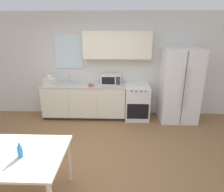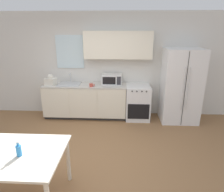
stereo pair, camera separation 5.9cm
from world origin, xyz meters
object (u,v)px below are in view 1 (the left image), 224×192
object	(u,v)px
refrigerator	(179,86)
dining_table	(15,160)
oven_range	(137,102)
drink_bottle	(20,151)
microwave	(111,79)
coffee_mug	(91,85)

from	to	relation	value
refrigerator	dining_table	xyz separation A→B (m)	(-2.86, -2.76, -0.24)
oven_range	dining_table	distance (m)	3.36
refrigerator	dining_table	size ratio (longest dim) A/B	1.44
drink_bottle	microwave	bearing A→B (deg)	71.26
oven_range	coffee_mug	distance (m)	1.30
refrigerator	drink_bottle	distance (m)	3.93
oven_range	drink_bottle	distance (m)	3.36
microwave	drink_bottle	world-z (taller)	microwave
oven_range	coffee_mug	xyz separation A→B (m)	(-1.18, -0.17, 0.50)
oven_range	refrigerator	distance (m)	1.15
coffee_mug	drink_bottle	distance (m)	2.74
microwave	oven_range	bearing A→B (deg)	-9.93
oven_range	drink_bottle	size ratio (longest dim) A/B	4.33
oven_range	dining_table	xyz separation A→B (m)	(-1.82, -2.81, 0.23)
refrigerator	coffee_mug	world-z (taller)	refrigerator
refrigerator	dining_table	world-z (taller)	refrigerator
coffee_mug	oven_range	bearing A→B (deg)	8.16
microwave	drink_bottle	bearing A→B (deg)	-108.74
dining_table	refrigerator	bearing A→B (deg)	43.99
refrigerator	dining_table	bearing A→B (deg)	-136.01
microwave	coffee_mug	distance (m)	0.58
refrigerator	coffee_mug	size ratio (longest dim) A/B	14.22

